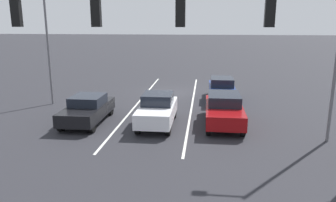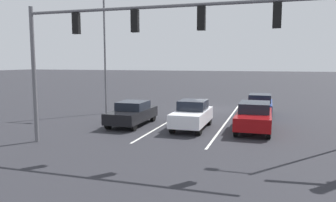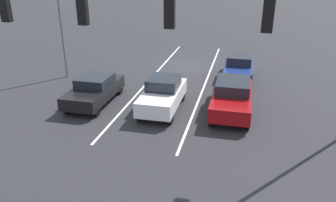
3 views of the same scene
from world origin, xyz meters
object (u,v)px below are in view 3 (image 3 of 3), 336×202
Objects in this scene: street_lamp_right_shoulder at (60,0)px; car_maroon_leftlane_front at (232,96)px; car_navy_leftlane_second at (239,67)px; traffic_signal_gantry at (67,27)px; car_black_rightlane_front at (95,90)px; car_white_midlane_front at (163,94)px.

car_maroon_leftlane_front is at bearing 163.80° from street_lamp_right_shoulder.
car_navy_leftlane_second is at bearing -168.22° from street_lamp_right_shoulder.
car_maroon_leftlane_front is at bearing -132.60° from traffic_signal_gantry.
traffic_signal_gantry reaches higher than car_maroon_leftlane_front.
car_navy_leftlane_second is 0.52× the size of street_lamp_right_shoulder.
traffic_signal_gantry is at bearing 121.57° from street_lamp_right_shoulder.
traffic_signal_gantry is at bearing 109.79° from car_black_rightlane_front.
car_maroon_leftlane_front is at bearing -175.86° from car_black_rightlane_front.
car_black_rightlane_front is 7.37m from car_maroon_leftlane_front.
car_white_midlane_front is 0.88× the size of car_maroon_leftlane_front.
car_maroon_leftlane_front is 12.21m from street_lamp_right_shoulder.
traffic_signal_gantry reaches higher than car_black_rightlane_front.
car_white_midlane_front reaches higher than car_maroon_leftlane_front.
street_lamp_right_shoulder is at bearing -58.43° from traffic_signal_gantry.
street_lamp_right_shoulder reaches higher than car_maroon_leftlane_front.
car_white_midlane_front is 0.32× the size of traffic_signal_gantry.
car_black_rightlane_front is 0.33× the size of traffic_signal_gantry.
traffic_signal_gantry is at bearing 47.40° from car_maroon_leftlane_front.
car_navy_leftlane_second is 0.35× the size of traffic_signal_gantry.
car_black_rightlane_front is 9.63m from car_navy_leftlane_second.
car_navy_leftlane_second is (-0.13, -5.52, -0.05)m from car_maroon_leftlane_front.
street_lamp_right_shoulder is (11.14, 2.32, 4.25)m from car_navy_leftlane_second.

